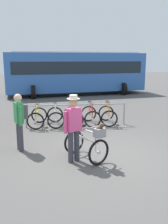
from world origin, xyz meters
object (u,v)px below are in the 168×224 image
at_px(featured_bicycle, 89,142).
at_px(bus_distant, 76,71).
at_px(racked_bike_red, 91,115).
at_px(racked_bike_yellow, 37,117).
at_px(racked_bike_orange, 108,115).
at_px(racked_bike_white, 55,116).
at_px(racked_bike_teal, 73,116).
at_px(person_with_featured_bike, 74,126).
at_px(pedestrian_with_backpack, 20,119).

relative_size(featured_bicycle, bus_distant, 0.12).
bearing_deg(bus_distant, racked_bike_red, -97.70).
relative_size(racked_bike_yellow, racked_bike_orange, 0.98).
height_order(racked_bike_red, featured_bicycle, featured_bicycle).
bearing_deg(racked_bike_white, racked_bike_teal, -5.65).
distance_m(racked_bike_yellow, racked_bike_teal, 1.40).
height_order(featured_bicycle, person_with_featured_bike, person_with_featured_bike).
xyz_separation_m(racked_bike_red, pedestrian_with_backpack, (-2.69, -2.34, 0.57)).
bearing_deg(racked_bike_orange, racked_bike_yellow, 174.35).
relative_size(person_with_featured_bike, pedestrian_with_backpack, 1.05).
relative_size(racked_bike_teal, bus_distant, 0.11).
relative_size(person_with_featured_bike, bus_distant, 0.17).
bearing_deg(racked_bike_orange, racked_bike_teal, 174.35).
distance_m(racked_bike_yellow, person_with_featured_bike, 3.80).
bearing_deg(racked_bike_red, bus_distant, 82.30).
distance_m(person_with_featured_bike, pedestrian_with_backpack, 1.75).
distance_m(racked_bike_red, bus_distant, 8.87).
distance_m(featured_bicycle, person_with_featured_bike, 0.61).
bearing_deg(person_with_featured_bike, racked_bike_white, 90.49).
bearing_deg(featured_bicycle, racked_bike_teal, 85.60).
bearing_deg(racked_bike_white, racked_bike_red, -5.65).
xyz_separation_m(racked_bike_red, featured_bicycle, (-0.97, -3.49, 0.12)).
bearing_deg(racked_bike_orange, pedestrian_with_backpack, -146.16).
height_order(racked_bike_red, racked_bike_orange, same).
xyz_separation_m(person_with_featured_bike, pedestrian_with_backpack, (-1.33, 1.14, -0.01)).
bearing_deg(person_with_featured_bike, featured_bicycle, -1.25).
relative_size(racked_bike_teal, racked_bike_red, 0.95).
xyz_separation_m(person_with_featured_bike, bus_distant, (2.54, 12.17, 0.79)).
bearing_deg(racked_bike_yellow, pedestrian_with_backpack, -103.22).
bearing_deg(racked_bike_white, bus_distant, 73.28).
distance_m(racked_bike_teal, pedestrian_with_backpack, 3.18).
distance_m(racked_bike_white, person_with_featured_bike, 3.67).
bearing_deg(featured_bicycle, racked_bike_white, 96.64).
relative_size(racked_bike_white, racked_bike_red, 1.01).
height_order(featured_bicycle, bus_distant, bus_distant).
xyz_separation_m(racked_bike_yellow, racked_bike_orange, (2.79, -0.28, 0.00)).
height_order(racked_bike_red, bus_distant, bus_distant).
bearing_deg(racked_bike_white, person_with_featured_bike, -89.51).
relative_size(racked_bike_yellow, person_with_featured_bike, 0.69).
bearing_deg(racked_bike_white, featured_bicycle, -83.36).
relative_size(racked_bike_white, racked_bike_teal, 1.06).
height_order(racked_bike_yellow, racked_bike_white, same).
xyz_separation_m(racked_bike_teal, pedestrian_with_backpack, (-1.99, -2.41, 0.57)).
relative_size(racked_bike_teal, featured_bicycle, 0.88).
distance_m(racked_bike_orange, pedestrian_with_backpack, 4.11).
bearing_deg(pedestrian_with_backpack, racked_bike_orange, 33.84).
xyz_separation_m(racked_bike_white, pedestrian_with_backpack, (-1.29, -2.48, 0.57)).
height_order(pedestrian_with_backpack, bus_distant, bus_distant).
bearing_deg(pedestrian_with_backpack, person_with_featured_bike, -40.80).
bearing_deg(person_with_featured_bike, pedestrian_with_backpack, 139.20).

